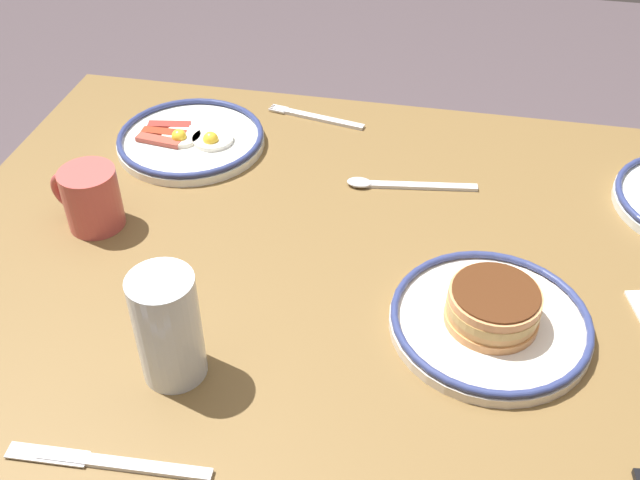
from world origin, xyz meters
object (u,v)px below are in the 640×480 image
(plate_center_pancakes, at_px, (191,139))
(coffee_mug, at_px, (90,197))
(tea_spoon, at_px, (394,184))
(plate_far_companion, at_px, (491,317))
(fork_near, at_px, (316,117))
(drinking_glass, at_px, (169,332))
(butter_knife, at_px, (108,462))

(plate_center_pancakes, distance_m, coffee_mug, 0.25)
(coffee_mug, bearing_deg, tea_spoon, -156.88)
(plate_far_companion, distance_m, fork_near, 0.57)
(plate_far_companion, distance_m, coffee_mug, 0.59)
(fork_near, bearing_deg, plate_center_pancakes, 34.04)
(plate_center_pancakes, bearing_deg, fork_near, -145.96)
(coffee_mug, relative_size, fork_near, 0.63)
(plate_center_pancakes, relative_size, drinking_glass, 1.71)
(plate_far_companion, height_order, tea_spoon, plate_far_companion)
(coffee_mug, distance_m, tea_spoon, 0.46)
(plate_far_companion, height_order, coffee_mug, coffee_mug)
(drinking_glass, bearing_deg, butter_knife, 79.26)
(fork_near, bearing_deg, plate_far_companion, 124.65)
(drinking_glass, relative_size, tea_spoon, 0.71)
(fork_near, distance_m, tea_spoon, 0.25)
(plate_far_companion, xyz_separation_m, drinking_glass, (0.37, 0.14, 0.05))
(plate_center_pancakes, relative_size, fork_near, 1.38)
(plate_far_companion, xyz_separation_m, fork_near, (0.32, -0.47, -0.02))
(butter_knife, bearing_deg, fork_near, -95.52)
(drinking_glass, relative_size, fork_near, 0.81)
(coffee_mug, xyz_separation_m, drinking_glass, (-0.21, 0.25, 0.02))
(fork_near, relative_size, tea_spoon, 0.88)
(plate_center_pancakes, height_order, drinking_glass, drinking_glass)
(butter_knife, bearing_deg, plate_center_pancakes, -79.05)
(tea_spoon, bearing_deg, plate_far_companion, 118.97)
(plate_center_pancakes, height_order, fork_near, plate_center_pancakes)
(plate_far_companion, bearing_deg, drinking_glass, 21.44)
(coffee_mug, distance_m, butter_knife, 0.43)
(butter_knife, bearing_deg, drinking_glass, -100.74)
(fork_near, height_order, butter_knife, same)
(butter_knife, bearing_deg, coffee_mug, -63.85)
(plate_far_companion, relative_size, drinking_glass, 1.73)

